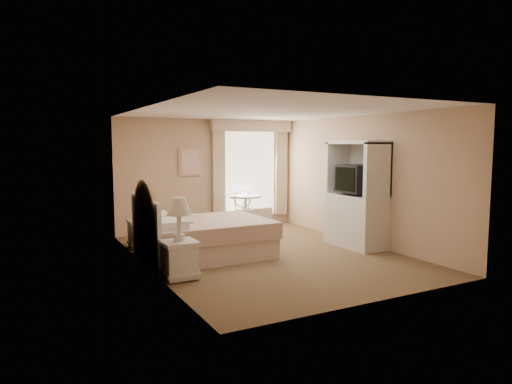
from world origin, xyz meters
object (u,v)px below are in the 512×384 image
nightstand_far (141,226)px  cafe_chair (244,206)px  armoire (357,203)px  round_table (245,206)px  bed (200,236)px  nightstand_near (179,249)px

nightstand_far → cafe_chair: size_ratio=1.21×
nightstand_far → armoire: armoire is taller
round_table → armoire: bearing=-68.0°
bed → nightstand_near: size_ratio=1.84×
cafe_chair → nightstand_near: bearing=-125.7°
nightstand_near → cafe_chair: bearing=50.1°
round_table → nightstand_near: bearing=-130.1°
cafe_chair → armoire: (1.11, -2.57, 0.31)m
nightstand_near → nightstand_far: size_ratio=1.06×
nightstand_far → cafe_chair: nightstand_far is taller
cafe_chair → armoire: 2.82m
nightstand_far → armoire: size_ratio=0.55×
cafe_chair → armoire: armoire is taller
nightstand_near → cafe_chair: 3.96m
round_table → nightstand_far: bearing=-162.5°
bed → nightstand_far: 1.38m
bed → nightstand_near: (-0.72, -1.09, 0.08)m
nightstand_near → nightstand_far: nightstand_near is taller
bed → cafe_chair: size_ratio=2.36×
bed → nightstand_far: bearing=121.5°
round_table → cafe_chair: size_ratio=0.85×
nightstand_far → round_table: (2.60, 0.82, 0.10)m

